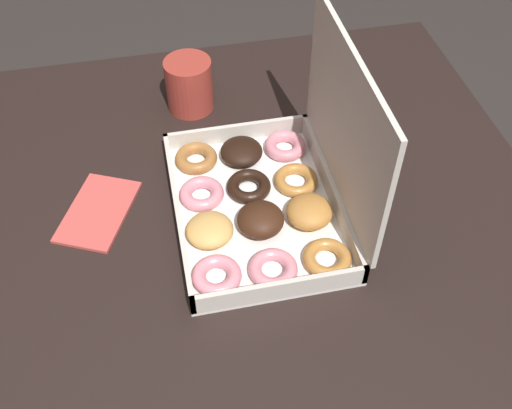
# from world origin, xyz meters

# --- Properties ---
(dining_table) EXTENTS (1.09, 1.02, 0.74)m
(dining_table) POSITION_xyz_m (0.00, 0.00, 0.65)
(dining_table) COLOR black
(dining_table) RESTS_ON ground_plane
(donut_box) EXTENTS (0.35, 0.27, 0.29)m
(donut_box) POSITION_xyz_m (-0.06, 0.05, 0.79)
(donut_box) COLOR white
(donut_box) RESTS_ON dining_table
(coffee_mug) EXTENTS (0.09, 0.09, 0.10)m
(coffee_mug) POSITION_xyz_m (-0.35, -0.05, 0.80)
(coffee_mug) COLOR #A3382D
(coffee_mug) RESTS_ON dining_table
(paper_napkin) EXTENTS (0.18, 0.15, 0.01)m
(paper_napkin) POSITION_xyz_m (-0.11, -0.23, 0.75)
(paper_napkin) COLOR #CC4C47
(paper_napkin) RESTS_ON dining_table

